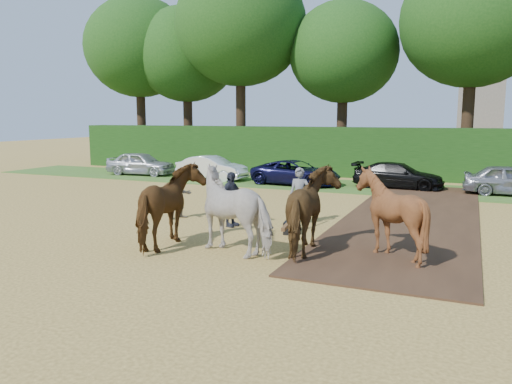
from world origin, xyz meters
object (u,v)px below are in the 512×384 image
(spectator_far, at_px, (231,199))
(plough_team, at_px, (277,210))
(parked_cars, at_px, (454,178))
(church, at_px, (486,30))
(spectator_near, at_px, (181,195))

(spectator_far, distance_m, plough_team, 3.39)
(parked_cars, relative_size, church, 1.51)
(plough_team, bearing_deg, church, 84.34)
(spectator_near, xyz_separation_m, parked_cars, (8.81, 10.59, -0.16))
(spectator_near, height_order, parked_cars, spectator_near)
(spectator_far, height_order, plough_team, plough_team)
(parked_cars, bearing_deg, spectator_far, -120.58)
(spectator_near, relative_size, plough_team, 0.22)
(spectator_near, bearing_deg, church, 20.06)
(plough_team, xyz_separation_m, church, (5.39, 54.30, 12.58))
(spectator_near, xyz_separation_m, spectator_far, (2.25, -0.50, 0.07))
(parked_cars, xyz_separation_m, church, (1.36, 40.96, 13.05))
(plough_team, bearing_deg, parked_cars, 73.21)
(plough_team, height_order, church, church)
(plough_team, bearing_deg, spectator_near, 150.09)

